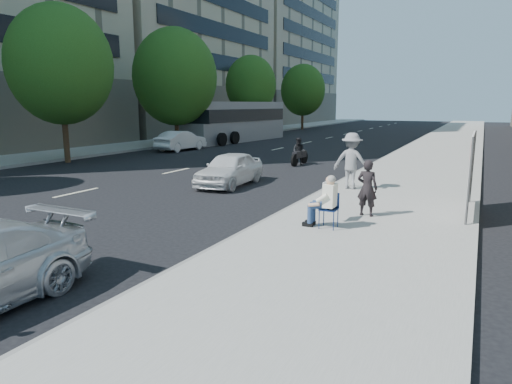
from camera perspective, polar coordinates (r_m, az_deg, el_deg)
The scene contains 16 objects.
ground at distance 11.90m, azimuth -7.27°, elevation -4.41°, with size 160.00×160.00×0.00m, color black.
near_sidewalk at distance 29.79m, azimuth 21.63°, elevation 4.30°, with size 5.00×120.00×0.15m, color gray.
far_sidewalk at distance 37.64m, azimuth -11.79°, elevation 6.08°, with size 4.50×120.00×0.15m, color gray.
far_bldg_north at distance 80.99m, azimuth -0.68°, elevation 18.68°, with size 22.00×28.00×28.00m, color tan.
tree_far_b at distance 26.74m, azimuth -23.28°, elevation 14.38°, with size 5.40×5.40×8.24m.
tree_far_c at distance 34.14m, azimuth -10.09°, elevation 13.97°, with size 6.00×6.00×8.47m.
tree_far_d at distance 44.38m, azimuth -0.64°, elevation 13.23°, with size 4.80×4.80×7.65m.
tree_far_e at distance 57.20m, azimuth 5.88°, elevation 12.57°, with size 5.40×5.40×7.89m.
seated_protester at distance 11.23m, azimuth 8.63°, elevation -0.79°, with size 0.83×1.12×1.31m.
jogger at distance 16.55m, azimuth 11.84°, elevation 3.82°, with size 1.28×0.74×1.99m, color gray.
pedestrian_woman at distance 12.60m, azimuth 13.73°, elevation 0.49°, with size 0.56×0.37×1.53m, color black.
protest_banner at distance 13.89m, azimuth 25.26°, elevation 2.74°, with size 0.08×3.06×2.20m.
white_sedan_near at distance 17.80m, azimuth -3.32°, elevation 2.91°, with size 1.53×3.79×1.29m, color silver.
white_sedan_mid at distance 31.60m, azimuth -9.37°, elevation 6.34°, with size 1.41×4.04×1.33m, color silver.
motorcycle at distance 23.84m, azimuth 5.41°, elevation 4.90°, with size 0.74×2.05×1.42m.
bus at distance 39.06m, azimuth -2.50°, elevation 8.76°, with size 3.74×12.26×3.30m.
Camera 1 is at (6.39, -9.53, 3.14)m, focal length 32.00 mm.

